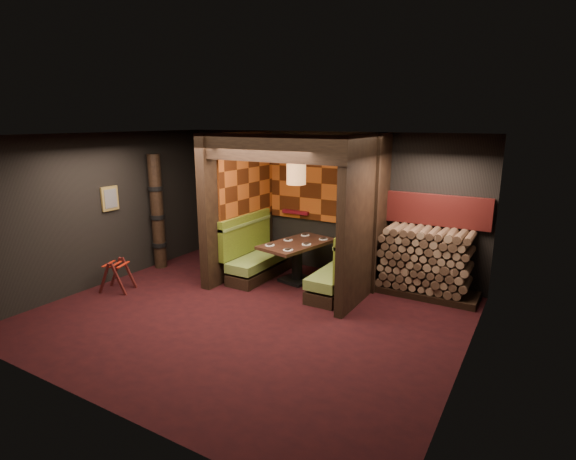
# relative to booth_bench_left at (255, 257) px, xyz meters

# --- Properties ---
(floor) EXTENTS (6.50, 5.50, 0.02)m
(floor) POSITION_rel_booth_bench_left_xyz_m (0.96, -1.65, -0.41)
(floor) COLOR black
(floor) RESTS_ON ground
(ceiling) EXTENTS (6.50, 5.50, 0.02)m
(ceiling) POSITION_rel_booth_bench_left_xyz_m (0.96, -1.65, 2.46)
(ceiling) COLOR black
(ceiling) RESTS_ON ground
(wall_back) EXTENTS (6.50, 0.02, 2.85)m
(wall_back) POSITION_rel_booth_bench_left_xyz_m (0.96, 1.11, 1.02)
(wall_back) COLOR black
(wall_back) RESTS_ON ground
(wall_front) EXTENTS (6.50, 0.02, 2.85)m
(wall_front) POSITION_rel_booth_bench_left_xyz_m (0.96, -4.41, 1.02)
(wall_front) COLOR black
(wall_front) RESTS_ON ground
(wall_left) EXTENTS (0.02, 5.50, 2.85)m
(wall_left) POSITION_rel_booth_bench_left_xyz_m (-2.30, -1.65, 1.02)
(wall_left) COLOR black
(wall_left) RESTS_ON ground
(wall_right) EXTENTS (0.02, 5.50, 2.85)m
(wall_right) POSITION_rel_booth_bench_left_xyz_m (4.22, -1.65, 1.02)
(wall_right) COLOR black
(wall_right) RESTS_ON ground
(partition_left) EXTENTS (0.20, 2.20, 2.85)m
(partition_left) POSITION_rel_booth_bench_left_xyz_m (-0.39, -0.00, 1.02)
(partition_left) COLOR black
(partition_left) RESTS_ON floor
(partition_right) EXTENTS (0.15, 2.10, 2.85)m
(partition_right) POSITION_rel_booth_bench_left_xyz_m (2.26, 0.05, 1.02)
(partition_right) COLOR black
(partition_right) RESTS_ON floor
(header_beam) EXTENTS (2.85, 0.18, 0.44)m
(header_beam) POSITION_rel_booth_bench_left_xyz_m (0.94, -0.95, 2.23)
(header_beam) COLOR black
(header_beam) RESTS_ON partition_left
(tapa_back_panel) EXTENTS (2.40, 0.06, 1.55)m
(tapa_back_panel) POSITION_rel_booth_bench_left_xyz_m (0.94, 1.06, 1.42)
(tapa_back_panel) COLOR #954113
(tapa_back_panel) RESTS_ON wall_back
(tapa_side_panel) EXTENTS (0.04, 1.85, 1.45)m
(tapa_side_panel) POSITION_rel_booth_bench_left_xyz_m (-0.27, 0.17, 1.45)
(tapa_side_panel) COLOR #954113
(tapa_side_panel) RESTS_ON partition_left
(lacquer_shelf) EXTENTS (0.60, 0.12, 0.07)m
(lacquer_shelf) POSITION_rel_booth_bench_left_xyz_m (0.36, 1.00, 0.78)
(lacquer_shelf) COLOR #5A0A15
(lacquer_shelf) RESTS_ON wall_back
(booth_bench_left) EXTENTS (0.68, 1.60, 1.14)m
(booth_bench_left) POSITION_rel_booth_bench_left_xyz_m (0.00, 0.00, 0.00)
(booth_bench_left) COLOR black
(booth_bench_left) RESTS_ON floor
(booth_bench_right) EXTENTS (0.68, 1.60, 1.14)m
(booth_bench_right) POSITION_rel_booth_bench_left_xyz_m (1.89, 0.00, 0.00)
(booth_bench_right) COLOR black
(booth_bench_right) RESTS_ON floor
(dining_table) EXTENTS (1.11, 1.63, 0.79)m
(dining_table) POSITION_rel_booth_bench_left_xyz_m (0.87, 0.16, 0.15)
(dining_table) COLOR black
(dining_table) RESTS_ON floor
(place_settings) EXTENTS (0.85, 1.28, 0.03)m
(place_settings) POSITION_rel_booth_bench_left_xyz_m (0.87, 0.16, 0.40)
(place_settings) COLOR white
(place_settings) RESTS_ON dining_table
(pendant_lamp) EXTENTS (0.36, 0.36, 0.94)m
(pendant_lamp) POSITION_rel_booth_bench_left_xyz_m (0.87, 0.11, 1.74)
(pendant_lamp) COLOR #AD7441
(pendant_lamp) RESTS_ON ceiling
(framed_picture) EXTENTS (0.05, 0.36, 0.46)m
(framed_picture) POSITION_rel_booth_bench_left_xyz_m (-2.25, -1.55, 1.22)
(framed_picture) COLOR olive
(framed_picture) RESTS_ON wall_left
(luggage_rack) EXTENTS (0.68, 0.58, 0.63)m
(luggage_rack) POSITION_rel_booth_bench_left_xyz_m (-1.75, -1.95, -0.09)
(luggage_rack) COLOR #3F1311
(luggage_rack) RESTS_ON floor
(totem_column) EXTENTS (0.31, 0.31, 2.40)m
(totem_column) POSITION_rel_booth_bench_left_xyz_m (-2.09, -0.55, 0.79)
(totem_column) COLOR black
(totem_column) RESTS_ON floor
(firewood_stack) EXTENTS (1.73, 0.70, 1.22)m
(firewood_stack) POSITION_rel_booth_bench_left_xyz_m (3.25, 0.70, 0.21)
(firewood_stack) COLOR black
(firewood_stack) RESTS_ON floor
(mosaic_header) EXTENTS (1.83, 0.10, 0.56)m
(mosaic_header) POSITION_rel_booth_bench_left_xyz_m (3.25, 1.03, 1.10)
(mosaic_header) COLOR maroon
(mosaic_header) RESTS_ON wall_back
(bay_front_post) EXTENTS (0.08, 0.08, 2.85)m
(bay_front_post) POSITION_rel_booth_bench_left_xyz_m (2.35, 0.31, 1.02)
(bay_front_post) COLOR black
(bay_front_post) RESTS_ON floor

